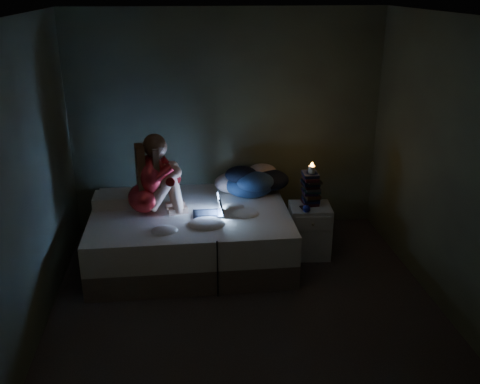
{
  "coord_description": "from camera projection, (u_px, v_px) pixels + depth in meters",
  "views": [
    {
      "loc": [
        -0.53,
        -4.14,
        2.84
      ],
      "look_at": [
        0.05,
        1.0,
        0.8
      ],
      "focal_mm": 39.97,
      "sensor_mm": 36.0,
      "label": 1
    }
  ],
  "objects": [
    {
      "name": "candle",
      "position": [
        312.0,
        168.0,
        5.67
      ],
      "size": [
        0.07,
        0.07,
        0.08
      ],
      "primitive_type": "cylinder",
      "color": "beige",
      "rests_on": "book_stack"
    },
    {
      "name": "pillow",
      "position": [
        115.0,
        200.0,
        5.79
      ],
      "size": [
        0.44,
        0.32,
        0.13
      ],
      "primitive_type": "cube",
      "color": "silver",
      "rests_on": "bed"
    },
    {
      "name": "phone",
      "position": [
        305.0,
        209.0,
        5.69
      ],
      "size": [
        0.1,
        0.15,
        0.01
      ],
      "primitive_type": "cube",
      "rotation": [
        0.0,
        0.0,
        0.23
      ],
      "color": "black",
      "rests_on": "nightstand"
    },
    {
      "name": "ceiling",
      "position": [
        248.0,
        15.0,
        3.97
      ],
      "size": [
        3.6,
        3.8,
        0.02
      ],
      "primitive_type": "cube",
      "color": "silver",
      "rests_on": "ground"
    },
    {
      "name": "laptop",
      "position": [
        208.0,
        205.0,
        5.54
      ],
      "size": [
        0.32,
        0.23,
        0.23
      ],
      "primitive_type": null,
      "rotation": [
        0.0,
        0.0,
        -0.01
      ],
      "color": "black",
      "rests_on": "bed"
    },
    {
      "name": "nightstand",
      "position": [
        309.0,
        230.0,
        5.87
      ],
      "size": [
        0.47,
        0.42,
        0.58
      ],
      "primitive_type": "cube",
      "rotation": [
        0.0,
        0.0,
        -0.08
      ],
      "color": "silver",
      "rests_on": "ground"
    },
    {
      "name": "wall_front",
      "position": [
        295.0,
        311.0,
        2.68
      ],
      "size": [
        3.6,
        0.02,
        2.6
      ],
      "primitive_type": "cube",
      "color": "#59654A",
      "rests_on": "ground"
    },
    {
      "name": "bed",
      "position": [
        191.0,
        235.0,
        5.79
      ],
      "size": [
        2.08,
        1.56,
        0.57
      ],
      "primitive_type": null,
      "color": "beige",
      "rests_on": "ground"
    },
    {
      "name": "wall_back",
      "position": [
        227.0,
        124.0,
        6.21
      ],
      "size": [
        3.6,
        0.02,
        2.6
      ],
      "primitive_type": "cube",
      "color": "#59654A",
      "rests_on": "ground"
    },
    {
      "name": "book_stack",
      "position": [
        311.0,
        188.0,
        5.75
      ],
      "size": [
        0.19,
        0.25,
        0.37
      ],
      "primitive_type": null,
      "color": "black",
      "rests_on": "nightstand"
    },
    {
      "name": "wall_left",
      "position": [
        23.0,
        189.0,
        4.26
      ],
      "size": [
        0.02,
        3.8,
        2.6
      ],
      "primitive_type": "cube",
      "color": "#59654A",
      "rests_on": "ground"
    },
    {
      "name": "blue_orb",
      "position": [
        308.0,
        209.0,
        5.59
      ],
      "size": [
        0.08,
        0.08,
        0.08
      ],
      "primitive_type": "sphere",
      "color": "navy",
      "rests_on": "nightstand"
    },
    {
      "name": "wall_right",
      "position": [
        454.0,
        172.0,
        4.64
      ],
      "size": [
        0.02,
        3.8,
        2.6
      ],
      "primitive_type": "cube",
      "color": "#59654A",
      "rests_on": "ground"
    },
    {
      "name": "woman",
      "position": [
        143.0,
        175.0,
        5.44
      ],
      "size": [
        0.58,
        0.43,
        0.86
      ],
      "primitive_type": null,
      "rotation": [
        0.0,
        0.0,
        0.17
      ],
      "color": "#AA1626",
      "rests_on": "bed"
    },
    {
      "name": "clothes_pile",
      "position": [
        250.0,
        179.0,
        6.05
      ],
      "size": [
        0.63,
        0.52,
        0.36
      ],
      "primitive_type": null,
      "rotation": [
        0.0,
        0.0,
        -0.06
      ],
      "color": "#182A47",
      "rests_on": "bed"
    },
    {
      "name": "floor",
      "position": [
        247.0,
        313.0,
        4.93
      ],
      "size": [
        3.6,
        3.8,
        0.02
      ],
      "primitive_type": "cube",
      "color": "black",
      "rests_on": "ground"
    }
  ]
}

